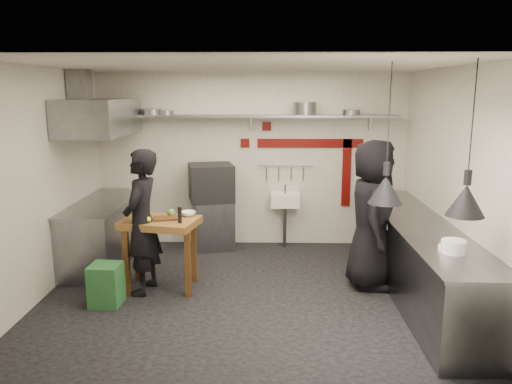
{
  "coord_description": "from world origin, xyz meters",
  "views": [
    {
      "loc": [
        0.27,
        -5.96,
        2.52
      ],
      "look_at": [
        0.12,
        0.3,
        1.24
      ],
      "focal_mm": 35.0,
      "sensor_mm": 36.0,
      "label": 1
    }
  ],
  "objects_px": {
    "oven_stand": "(214,224)",
    "combi_oven": "(211,183)",
    "green_bin": "(106,285)",
    "chef_right": "(372,215)",
    "prep_table": "(161,254)",
    "chef_left": "(142,222)"
  },
  "relations": [
    {
      "from": "oven_stand",
      "to": "green_bin",
      "type": "relative_size",
      "value": 1.6
    },
    {
      "from": "green_bin",
      "to": "chef_right",
      "type": "xyz_separation_m",
      "value": [
        3.25,
        0.67,
        0.71
      ]
    },
    {
      "from": "oven_stand",
      "to": "combi_oven",
      "type": "relative_size",
      "value": 1.2
    },
    {
      "from": "green_bin",
      "to": "prep_table",
      "type": "xyz_separation_m",
      "value": [
        0.56,
        0.53,
        0.21
      ]
    },
    {
      "from": "green_bin",
      "to": "prep_table",
      "type": "distance_m",
      "value": 0.8
    },
    {
      "from": "combi_oven",
      "to": "chef_left",
      "type": "height_order",
      "value": "chef_left"
    },
    {
      "from": "combi_oven",
      "to": "chef_left",
      "type": "xyz_separation_m",
      "value": [
        -0.67,
        -1.76,
        -0.18
      ]
    },
    {
      "from": "green_bin",
      "to": "chef_left",
      "type": "relative_size",
      "value": 0.27
    },
    {
      "from": "combi_oven",
      "to": "chef_left",
      "type": "relative_size",
      "value": 0.37
    },
    {
      "from": "chef_left",
      "to": "oven_stand",
      "type": "bearing_deg",
      "value": 166.11
    },
    {
      "from": "oven_stand",
      "to": "combi_oven",
      "type": "bearing_deg",
      "value": -127.25
    },
    {
      "from": "chef_right",
      "to": "green_bin",
      "type": "bearing_deg",
      "value": 111.65
    },
    {
      "from": "combi_oven",
      "to": "green_bin",
      "type": "bearing_deg",
      "value": -129.23
    },
    {
      "from": "prep_table",
      "to": "green_bin",
      "type": "bearing_deg",
      "value": -124.64
    },
    {
      "from": "oven_stand",
      "to": "green_bin",
      "type": "xyz_separation_m",
      "value": [
        -1.05,
        -2.22,
        -0.15
      ]
    },
    {
      "from": "oven_stand",
      "to": "chef_right",
      "type": "distance_m",
      "value": 2.75
    },
    {
      "from": "oven_stand",
      "to": "prep_table",
      "type": "distance_m",
      "value": 1.76
    },
    {
      "from": "combi_oven",
      "to": "prep_table",
      "type": "relative_size",
      "value": 0.73
    },
    {
      "from": "oven_stand",
      "to": "chef_right",
      "type": "xyz_separation_m",
      "value": [
        2.2,
        -1.55,
        0.56
      ]
    },
    {
      "from": "green_bin",
      "to": "prep_table",
      "type": "bearing_deg",
      "value": 43.33
    },
    {
      "from": "oven_stand",
      "to": "chef_left",
      "type": "relative_size",
      "value": 0.44
    },
    {
      "from": "chef_left",
      "to": "chef_right",
      "type": "relative_size",
      "value": 0.95
    }
  ]
}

